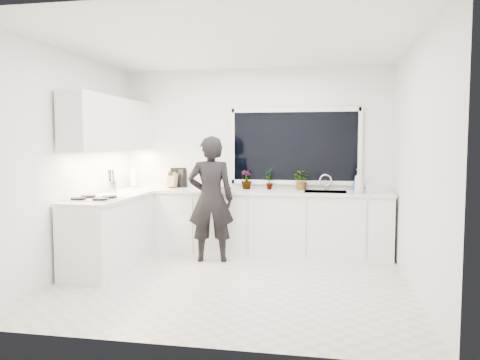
# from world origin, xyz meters

# --- Properties ---
(floor) EXTENTS (4.00, 3.50, 0.02)m
(floor) POSITION_xyz_m (0.00, 0.00, -0.01)
(floor) COLOR beige
(floor) RESTS_ON ground
(wall_back) EXTENTS (4.00, 0.02, 2.70)m
(wall_back) POSITION_xyz_m (0.00, 1.76, 1.35)
(wall_back) COLOR white
(wall_back) RESTS_ON ground
(wall_left) EXTENTS (0.02, 3.50, 2.70)m
(wall_left) POSITION_xyz_m (-2.01, 0.00, 1.35)
(wall_left) COLOR white
(wall_left) RESTS_ON ground
(wall_right) EXTENTS (0.02, 3.50, 2.70)m
(wall_right) POSITION_xyz_m (2.01, 0.00, 1.35)
(wall_right) COLOR white
(wall_right) RESTS_ON ground
(ceiling) EXTENTS (4.00, 3.50, 0.02)m
(ceiling) POSITION_xyz_m (0.00, 0.00, 2.71)
(ceiling) COLOR white
(ceiling) RESTS_ON wall_back
(window) EXTENTS (1.80, 0.02, 1.00)m
(window) POSITION_xyz_m (0.60, 1.73, 1.55)
(window) COLOR black
(window) RESTS_ON wall_back
(base_cabinets_back) EXTENTS (3.92, 0.58, 0.88)m
(base_cabinets_back) POSITION_xyz_m (0.00, 1.45, 0.44)
(base_cabinets_back) COLOR white
(base_cabinets_back) RESTS_ON floor
(base_cabinets_left) EXTENTS (0.58, 1.60, 0.88)m
(base_cabinets_left) POSITION_xyz_m (-1.67, 0.35, 0.44)
(base_cabinets_left) COLOR white
(base_cabinets_left) RESTS_ON floor
(countertop_back) EXTENTS (3.94, 0.62, 0.04)m
(countertop_back) POSITION_xyz_m (0.00, 1.44, 0.90)
(countertop_back) COLOR silver
(countertop_back) RESTS_ON base_cabinets_back
(countertop_left) EXTENTS (0.62, 1.60, 0.04)m
(countertop_left) POSITION_xyz_m (-1.67, 0.35, 0.90)
(countertop_left) COLOR silver
(countertop_left) RESTS_ON base_cabinets_left
(upper_cabinets) EXTENTS (0.34, 2.10, 0.70)m
(upper_cabinets) POSITION_xyz_m (-1.79, 0.70, 1.85)
(upper_cabinets) COLOR white
(upper_cabinets) RESTS_ON wall_left
(sink) EXTENTS (0.58, 0.42, 0.14)m
(sink) POSITION_xyz_m (1.05, 1.45, 0.87)
(sink) COLOR silver
(sink) RESTS_ON countertop_back
(faucet) EXTENTS (0.03, 0.03, 0.22)m
(faucet) POSITION_xyz_m (1.05, 1.65, 1.03)
(faucet) COLOR silver
(faucet) RESTS_ON countertop_back
(stovetop) EXTENTS (0.56, 0.48, 0.03)m
(stovetop) POSITION_xyz_m (-1.69, -0.00, 0.94)
(stovetop) COLOR black
(stovetop) RESTS_ON countertop_left
(person) EXTENTS (0.69, 0.52, 1.69)m
(person) POSITION_xyz_m (-0.47, 0.90, 0.85)
(person) COLOR black
(person) RESTS_ON floor
(pizza_tray) EXTENTS (0.49, 0.42, 0.03)m
(pizza_tray) POSITION_xyz_m (-0.55, 1.42, 0.94)
(pizza_tray) COLOR #B4B4B9
(pizza_tray) RESTS_ON countertop_back
(pizza) EXTENTS (0.45, 0.37, 0.01)m
(pizza) POSITION_xyz_m (-0.55, 1.42, 0.95)
(pizza) COLOR #A8161D
(pizza) RESTS_ON pizza_tray
(watering_can) EXTENTS (0.14, 0.14, 0.13)m
(watering_can) POSITION_xyz_m (1.50, 1.61, 0.98)
(watering_can) COLOR blue
(watering_can) RESTS_ON countertop_back
(paper_towel_roll) EXTENTS (0.14, 0.14, 0.26)m
(paper_towel_roll) POSITION_xyz_m (-1.85, 1.55, 1.05)
(paper_towel_roll) COLOR white
(paper_towel_roll) RESTS_ON countertop_back
(knife_block) EXTENTS (0.15, 0.13, 0.22)m
(knife_block) POSITION_xyz_m (-1.24, 1.59, 1.03)
(knife_block) COLOR olive
(knife_block) RESTS_ON countertop_back
(utensil_crock) EXTENTS (0.15, 0.15, 0.16)m
(utensil_crock) POSITION_xyz_m (-1.85, 0.80, 1.00)
(utensil_crock) COLOR silver
(utensil_crock) RESTS_ON countertop_left
(picture_frame_large) EXTENTS (0.22, 0.06, 0.28)m
(picture_frame_large) POSITION_xyz_m (-1.21, 1.69, 1.06)
(picture_frame_large) COLOR black
(picture_frame_large) RESTS_ON countertop_back
(picture_frame_small) EXTENTS (0.24, 0.12, 0.30)m
(picture_frame_small) POSITION_xyz_m (-1.17, 1.69, 1.07)
(picture_frame_small) COLOR black
(picture_frame_small) RESTS_ON countertop_back
(herb_plants) EXTENTS (1.04, 0.32, 0.32)m
(herb_plants) POSITION_xyz_m (0.41, 1.61, 1.07)
(herb_plants) COLOR #26662D
(herb_plants) RESTS_ON countertop_back
(soap_bottles) EXTENTS (0.28, 0.18, 0.33)m
(soap_bottles) POSITION_xyz_m (1.53, 1.30, 1.07)
(soap_bottles) COLOR #D8BF66
(soap_bottles) RESTS_ON countertop_back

